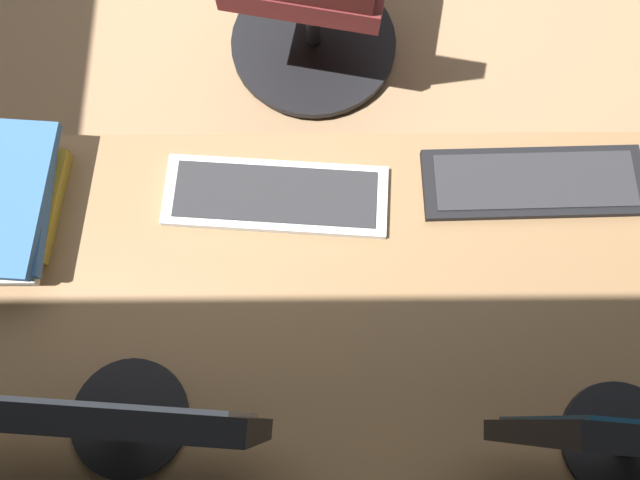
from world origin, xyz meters
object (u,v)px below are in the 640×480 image
monitor_primary (71,415)px  keyboard_main (275,196)px  drawer_pedestal (169,343)px  keyboard_spare (533,182)px

monitor_primary → keyboard_main: bearing=-121.4°
keyboard_main → drawer_pedestal: bearing=38.9°
keyboard_main → keyboard_spare: (-0.49, -0.02, 0.00)m
drawer_pedestal → monitor_primary: bearing=102.7°
drawer_pedestal → monitor_primary: monitor_primary is taller
monitor_primary → keyboard_main: size_ratio=1.17×
monitor_primary → keyboard_main: 0.53m
drawer_pedestal → keyboard_spare: 0.90m
drawer_pedestal → keyboard_main: bearing=-141.1°
drawer_pedestal → monitor_primary: 0.66m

